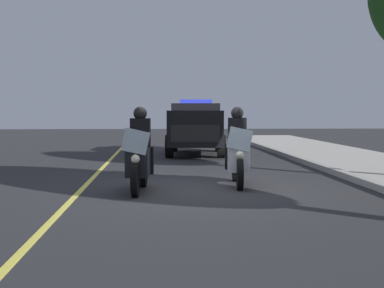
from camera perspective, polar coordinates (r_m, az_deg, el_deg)
ground_plane at (r=11.97m, az=0.25°, el=-4.55°), size 80.00×80.00×0.00m
curb_strip at (r=12.77m, az=17.53°, el=-3.87°), size 48.00×0.24×0.15m
lane_stripe_center at (r=12.05m, az=-10.94°, el=-4.54°), size 48.00×0.12×0.01m
police_motorcycle_lead_left at (r=11.74m, az=-5.20°, el=-1.28°), size 2.14×0.62×1.72m
police_motorcycle_lead_right at (r=12.67m, az=4.52°, el=-0.94°), size 2.14×0.62×1.72m
police_suv at (r=21.58m, az=0.39°, el=1.79°), size 5.03×2.37×2.05m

